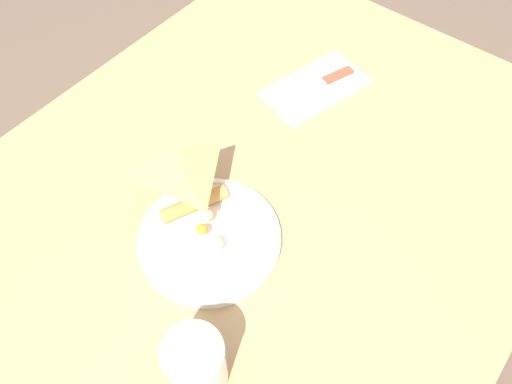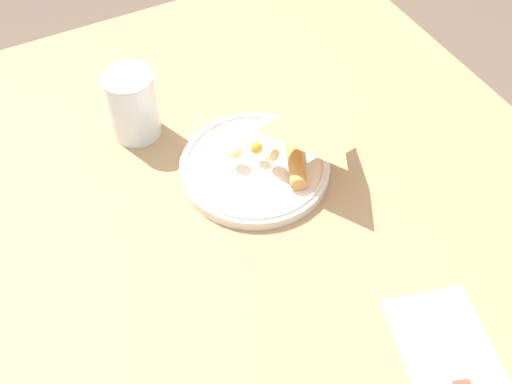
% 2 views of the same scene
% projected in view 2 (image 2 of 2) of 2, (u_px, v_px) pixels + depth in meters
% --- Properties ---
extents(dining_table, '(1.17, 0.89, 0.74)m').
position_uv_depth(dining_table, '(289.00, 262.00, 0.98)').
color(dining_table, '#A87F51').
rests_on(dining_table, ground_plane).
extents(plate_pizza, '(0.23, 0.23, 0.05)m').
position_uv_depth(plate_pizza, '(255.00, 165.00, 0.96)').
color(plate_pizza, silver).
rests_on(plate_pizza, dining_table).
extents(milk_glass, '(0.08, 0.08, 0.11)m').
position_uv_depth(milk_glass, '(133.00, 108.00, 0.98)').
color(milk_glass, white).
rests_on(milk_glass, dining_table).
extents(napkin_folded, '(0.23, 0.16, 0.00)m').
position_uv_depth(napkin_folded, '(453.00, 366.00, 0.76)').
color(napkin_folded, white).
rests_on(napkin_folded, dining_table).
extents(butter_knife, '(0.17, 0.08, 0.01)m').
position_uv_depth(butter_knife, '(457.00, 371.00, 0.75)').
color(butter_knife, '#99422D').
rests_on(butter_knife, napkin_folded).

